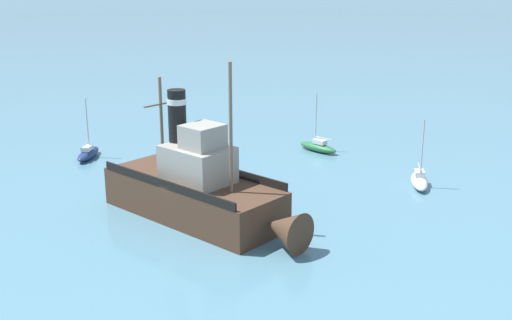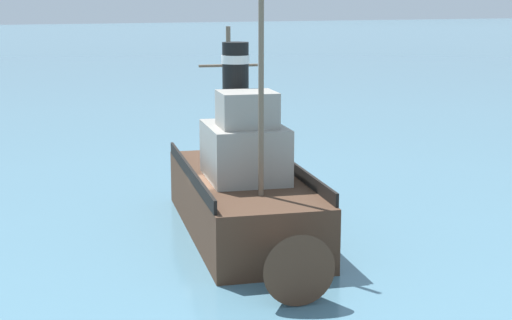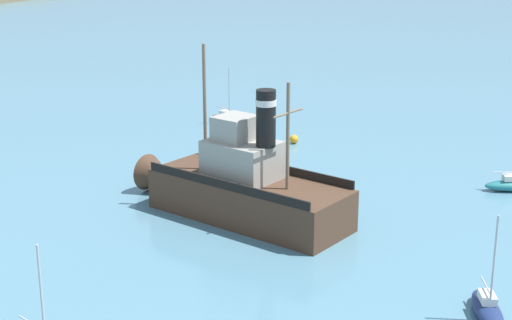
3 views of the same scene
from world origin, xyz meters
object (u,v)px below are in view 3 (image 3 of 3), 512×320
Objects in this scene: old_tugboat at (241,187)px; sailboat_navy at (487,309)px; sailboat_grey at (227,118)px; mooring_buoy at (294,139)px.

old_tugboat reaches higher than sailboat_navy.
old_tugboat is at bearing 67.12° from sailboat_navy.
sailboat_grey is (19.42, 11.00, -1.40)m from old_tugboat.
mooring_buoy is at bearing -114.45° from sailboat_grey.
mooring_buoy is (15.93, 3.32, -1.49)m from old_tugboat.
sailboat_navy is 1.00× the size of sailboat_grey.
sailboat_grey is at bearing 65.55° from mooring_buoy.
sailboat_grey is 8.43m from mooring_buoy.
sailboat_grey reaches higher than mooring_buoy.
sailboat_navy is at bearing -112.88° from old_tugboat.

